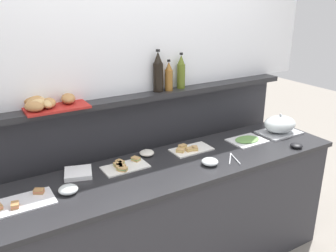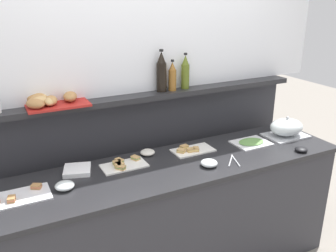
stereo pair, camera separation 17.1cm
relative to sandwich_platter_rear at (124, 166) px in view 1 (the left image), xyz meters
The scene contains 19 objects.
ground_plane 1.09m from the sandwich_platter_rear, 57.46° to the left, with size 12.00×12.00×0.00m, color gray.
buffet_counter 0.58m from the sandwich_platter_rear, 23.34° to the right, with size 2.58×0.63×0.93m.
back_ledge_unit 0.53m from the sandwich_platter_rear, 50.17° to the left, with size 2.63×0.22×1.33m.
upper_wall_panel 1.13m from the sandwich_platter_rear, 51.97° to the left, with size 3.23×0.08×1.27m, color white.
sandwich_platter_rear is the anchor object (origin of this frame).
sandwich_platter_side 0.54m from the sandwich_platter_rear, ahead, with size 0.31×0.17×0.04m.
sandwich_platter_front 0.69m from the sandwich_platter_rear, behind, with size 0.35×0.20×0.04m.
cold_cuts_platter 1.03m from the sandwich_platter_rear, ahead, with size 0.28×0.21×0.02m.
serving_cloche 1.38m from the sandwich_platter_rear, ahead, with size 0.34×0.24×0.17m.
glass_bowl_large 0.58m from the sandwich_platter_rear, 26.70° to the right, with size 0.12×0.12×0.05m.
glass_bowl_medium 0.44m from the sandwich_platter_rear, 163.12° to the right, with size 0.12×0.12×0.05m.
condiment_bowl_cream 1.31m from the sandwich_platter_rear, 16.15° to the right, with size 0.09×0.09×0.03m, color black.
condiment_bowl_dark 0.24m from the sandwich_platter_rear, 23.68° to the left, with size 0.11×0.11×0.04m, color silver.
serving_tongs 0.76m from the sandwich_platter_rear, 20.98° to the right, with size 0.13×0.18×0.01m.
napkin_stack 0.30m from the sandwich_platter_rear, 169.44° to the left, with size 0.17×0.17×0.03m, color white.
vinegar_bottle_amber 0.77m from the sandwich_platter_rear, 28.67° to the left, with size 0.06×0.06×0.24m.
olive_oil_bottle 0.87m from the sandwich_platter_rear, 24.94° to the left, with size 0.06×0.06×0.28m.
wine_bottle_dark 0.75m from the sandwich_platter_rear, 34.40° to the left, with size 0.08×0.08×0.32m.
bread_basket 0.66m from the sandwich_platter_rear, 143.29° to the left, with size 0.42×0.29×0.08m.
Camera 1 is at (-1.18, -1.90, 2.03)m, focal length 38.84 mm.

